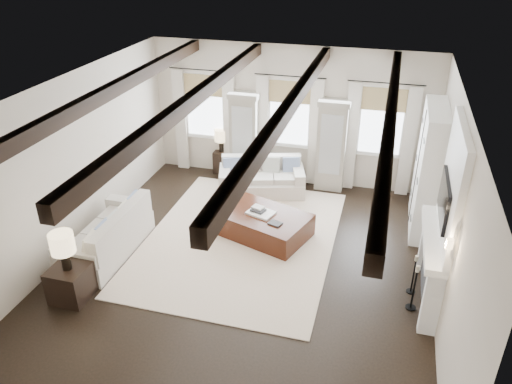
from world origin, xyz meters
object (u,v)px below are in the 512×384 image
(sofa_left, at_px, (109,236))
(side_table_front, at_px, (71,283))
(sofa_back, at_px, (262,179))
(side_table_back, at_px, (222,161))
(ottoman, at_px, (262,224))

(sofa_left, bearing_deg, side_table_front, -87.35)
(sofa_back, bearing_deg, side_table_front, -114.73)
(sofa_back, distance_m, side_table_back, 1.46)
(sofa_back, relative_size, ottoman, 1.15)
(ottoman, xyz_separation_m, side_table_back, (-1.69, 2.53, 0.04))
(ottoman, height_order, side_table_front, side_table_front)
(sofa_left, height_order, side_table_back, sofa_left)
(sofa_left, bearing_deg, sofa_back, 55.87)
(sofa_back, relative_size, side_table_back, 3.74)
(side_table_front, bearing_deg, side_table_back, 81.15)
(sofa_back, distance_m, sofa_left, 3.74)
(sofa_back, height_order, sofa_left, sofa_left)
(sofa_back, bearing_deg, sofa_left, -124.13)
(side_table_back, bearing_deg, sofa_left, -102.65)
(ottoman, bearing_deg, sofa_left, -133.22)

